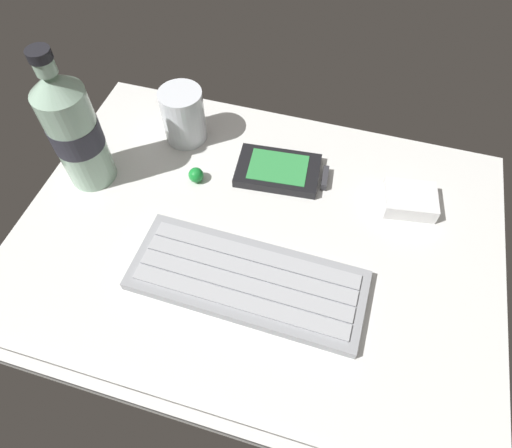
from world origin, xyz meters
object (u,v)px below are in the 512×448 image
(charger_block, at_px, (410,200))
(trackball_mouse, at_px, (196,175))
(juice_cup, at_px, (184,117))
(handheld_device, at_px, (282,171))
(keyboard, at_px, (247,280))
(water_bottle, at_px, (74,130))

(charger_block, relative_size, trackball_mouse, 3.18)
(juice_cup, distance_m, trackball_mouse, 0.10)
(handheld_device, distance_m, juice_cup, 0.17)
(keyboard, distance_m, handheld_device, 0.18)
(handheld_device, xyz_separation_m, charger_block, (0.18, -0.01, 0.00))
(water_bottle, distance_m, trackball_mouse, 0.17)
(charger_block, bearing_deg, water_bottle, -170.87)
(water_bottle, xyz_separation_m, trackball_mouse, (0.15, 0.03, -0.08))
(handheld_device, distance_m, charger_block, 0.18)
(juice_cup, relative_size, trackball_mouse, 3.86)
(water_bottle, relative_size, trackball_mouse, 9.45)
(keyboard, bearing_deg, water_bottle, 158.37)
(water_bottle, bearing_deg, keyboard, -21.63)
(keyboard, relative_size, trackball_mouse, 13.29)
(charger_block, bearing_deg, juice_cup, 173.37)
(handheld_device, bearing_deg, water_bottle, -163.68)
(charger_block, bearing_deg, handheld_device, 178.23)
(charger_block, xyz_separation_m, trackball_mouse, (-0.30, -0.04, -0.00))
(keyboard, bearing_deg, juice_cup, 127.15)
(charger_block, distance_m, trackball_mouse, 0.30)
(water_bottle, bearing_deg, charger_block, 9.13)
(keyboard, bearing_deg, trackball_mouse, 130.65)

